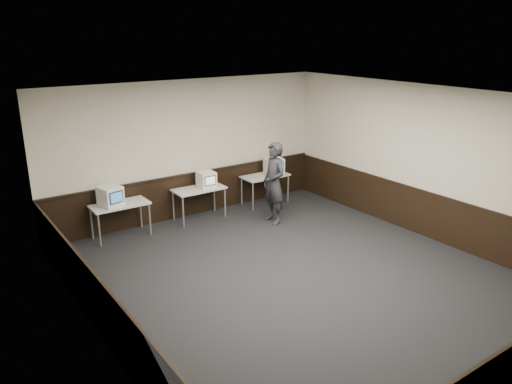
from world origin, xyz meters
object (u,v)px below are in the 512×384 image
Objects in this scene: emac_left at (110,196)px; emac_center at (206,179)px; emac_right at (274,166)px; desk_center at (199,191)px; person at (274,183)px; desk_right at (265,178)px; desk_left at (120,207)px.

emac_center is at bearing -13.99° from emac_left.
emac_left is 0.98× the size of emac_right.
emac_left is (-2.08, -0.01, 0.28)m from desk_center.
person is at bearing -113.62° from emac_right.
person is (1.11, -1.14, 0.00)m from emac_center.
person reaches higher than emac_left.
desk_right is 2.87× the size of emac_center.
desk_center is 2.29× the size of emac_left.
desk_left is at bearing 180.00° from desk_center.
emac_center is (0.19, -0.03, 0.26)m from desk_center.
desk_center is 2.25× the size of emac_right.
emac_right reaches higher than desk_center.
desk_right is at bearing 3.69° from emac_center.
desk_left is at bearing -178.20° from emac_center.
emac_center reaches higher than desk_left.
desk_left is at bearing -167.32° from emac_right.
person is (3.20, -1.17, 0.26)m from desk_left.
desk_center is 2.10m from emac_left.
emac_left reaches higher than emac_center.
desk_right is at bearing -13.35° from emac_left.
desk_center is 0.32m from emac_center.
desk_right is 2.29× the size of emac_left.
emac_left is at bearing -179.62° from desk_center.
emac_center is 0.22× the size of person.
emac_left reaches higher than desk_center.
emac_right reaches higher than emac_center.
desk_right is (3.80, 0.00, 0.00)m from desk_left.
emac_center reaches higher than desk_right.
desk_right is at bearing -177.30° from emac_right.
emac_left is at bearing -167.10° from emac_right.
emac_left is 2.27m from emac_center.
emac_right is (0.24, -0.05, 0.28)m from desk_right.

